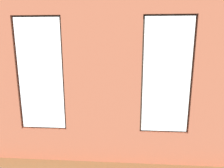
{
  "coord_description": "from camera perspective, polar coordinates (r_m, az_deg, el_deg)",
  "views": [
    {
      "loc": [
        -0.42,
        6.01,
        2.31
      ],
      "look_at": [
        -0.03,
        0.4,
        1.09
      ],
      "focal_mm": 32.0,
      "sensor_mm": 36.0,
      "label": 1
    }
  ],
  "objects": [
    {
      "name": "potted_plant_mid_room_small",
      "position": [
        7.07,
        7.85,
        -4.26
      ],
      "size": [
        0.29,
        0.29,
        0.5
      ],
      "color": "#47423D",
      "rests_on": "ground_plane"
    },
    {
      "name": "coffee_table",
      "position": [
        6.58,
        0.97,
        -4.73
      ],
      "size": [
        1.27,
        0.74,
        0.44
      ],
      "color": "tan",
      "rests_on": "ground_plane"
    },
    {
      "name": "table_plant_small",
      "position": [
        6.65,
        4.04,
        -2.93
      ],
      "size": [
        0.15,
        0.15,
        0.23
      ],
      "color": "beige",
      "rests_on": "coffee_table"
    },
    {
      "name": "potted_plant_between_couches",
      "position": [
        4.62,
        8.21,
        -10.87
      ],
      "size": [
        0.82,
        0.73,
        1.4
      ],
      "color": "brown",
      "rests_on": "ground_plane"
    },
    {
      "name": "potted_plant_by_left_couch",
      "position": [
        7.93,
        14.97,
        -2.54
      ],
      "size": [
        0.24,
        0.24,
        0.52
      ],
      "color": "brown",
      "rests_on": "ground_plane"
    },
    {
      "name": "potted_plant_corner_far_left",
      "position": [
        4.92,
        29.19,
        -10.79
      ],
      "size": [
        0.74,
        0.82,
        1.36
      ],
      "color": "gray",
      "rests_on": "ground_plane"
    },
    {
      "name": "ground_plane",
      "position": [
        6.48,
        0.0,
        -9.11
      ],
      "size": [
        6.69,
        5.72,
        0.1
      ],
      "primitive_type": "cube",
      "color": "brown"
    },
    {
      "name": "white_wall_right",
      "position": [
        6.76,
        -26.52,
        6.5
      ],
      "size": [
        0.1,
        4.72,
        3.56
      ],
      "primitive_type": "cube",
      "color": "silver",
      "rests_on": "ground_plane"
    },
    {
      "name": "couch_by_window",
      "position": [
        4.75,
        -9.45,
        -12.57
      ],
      "size": [
        1.92,
        0.87,
        0.8
      ],
      "color": "black",
      "rests_on": "ground_plane"
    },
    {
      "name": "potted_plant_corner_near_left",
      "position": [
        8.35,
        18.29,
        -0.99
      ],
      "size": [
        0.52,
        0.52,
        0.71
      ],
      "color": "#47423D",
      "rests_on": "ground_plane"
    },
    {
      "name": "couch_left",
      "position": [
        6.77,
        20.4,
        -5.52
      ],
      "size": [
        0.93,
        1.8,
        0.8
      ],
      "rotation": [
        0.0,
        0.0,
        1.54
      ],
      "color": "black",
      "rests_on": "ground_plane"
    },
    {
      "name": "potted_plant_beside_window_right",
      "position": [
        4.94,
        -23.85,
        -7.96
      ],
      "size": [
        0.86,
        0.86,
        1.05
      ],
      "color": "#47423D",
      "rests_on": "ground_plane"
    },
    {
      "name": "brick_wall_with_windows",
      "position": [
        3.6,
        -2.75,
        3.67
      ],
      "size": [
        6.09,
        0.3,
        3.56
      ],
      "color": "#9E5138",
      "rests_on": "ground_plane"
    },
    {
      "name": "tv_flatscreen",
      "position": [
        7.07,
        -22.23,
        -0.12
      ],
      "size": [
        0.96,
        0.2,
        0.67
      ],
      "color": "black",
      "rests_on": "media_console"
    },
    {
      "name": "media_console",
      "position": [
        7.22,
        -21.84,
        -4.93
      ],
      "size": [
        1.26,
        0.42,
        0.57
      ],
      "primitive_type": "cube",
      "color": "black",
      "rests_on": "ground_plane"
    },
    {
      "name": "candle_jar",
      "position": [
        6.47,
        -2.45,
        -3.93
      ],
      "size": [
        0.08,
        0.08,
        0.12
      ],
      "primitive_type": "cylinder",
      "color": "#B7333D",
      "rests_on": "coffee_table"
    },
    {
      "name": "remote_gray",
      "position": [
        6.45,
        1.76,
        -4.44
      ],
      "size": [
        0.07,
        0.17,
        0.02
      ],
      "primitive_type": "cube",
      "rotation": [
        0.0,
        0.0,
        3.03
      ],
      "color": "#59595B",
      "rests_on": "coffee_table"
    },
    {
      "name": "potted_plant_near_tv",
      "position": [
        5.89,
        -21.96,
        -3.11
      ],
      "size": [
        1.0,
        1.08,
        1.5
      ],
      "color": "brown",
      "rests_on": "ground_plane"
    },
    {
      "name": "cup_ceramic",
      "position": [
        6.55,
        0.97,
        -3.86
      ],
      "size": [
        0.08,
        0.08,
        0.09
      ],
      "primitive_type": "cylinder",
      "color": "#4C4C51",
      "rests_on": "coffee_table"
    }
  ]
}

